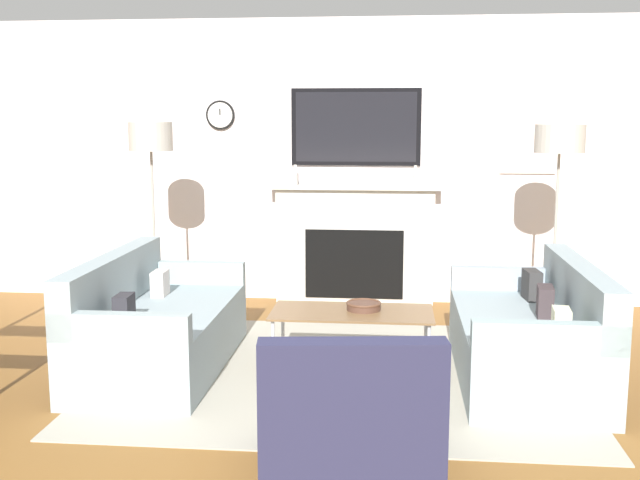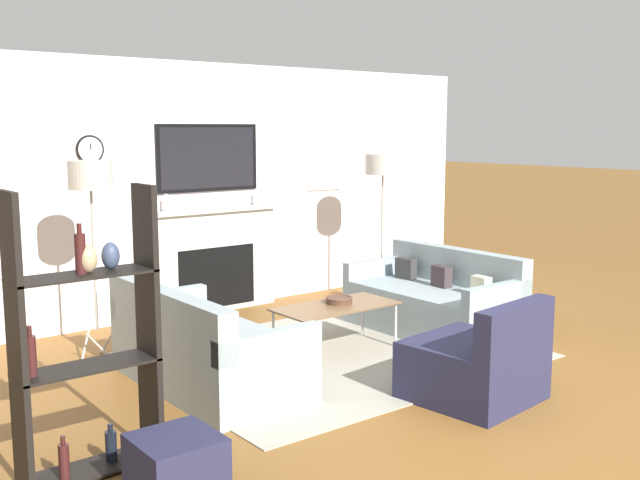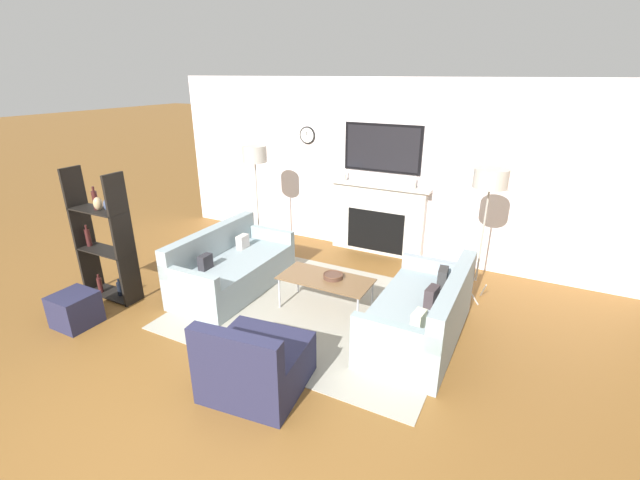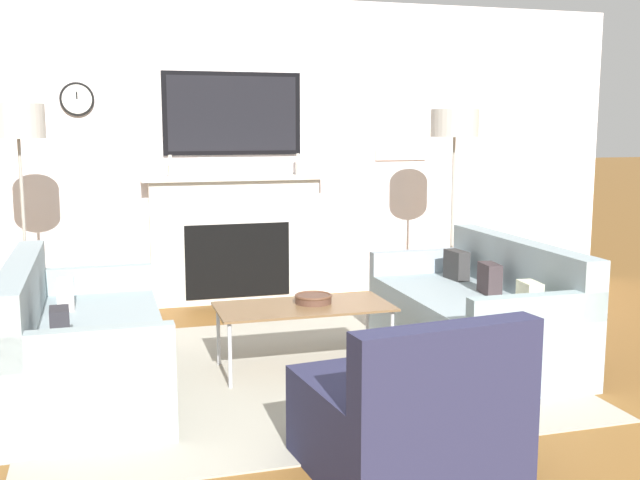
{
  "view_description": "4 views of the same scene",
  "coord_description": "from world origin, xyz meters",
  "px_view_note": "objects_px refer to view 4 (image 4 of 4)",
  "views": [
    {
      "loc": [
        0.36,
        -2.72,
        1.74
      ],
      "look_at": [
        -0.19,
        2.92,
        0.84
      ],
      "focal_mm": 42.0,
      "sensor_mm": 36.0,
      "label": 1
    },
    {
      "loc": [
        -4.05,
        -2.72,
        2.01
      ],
      "look_at": [
        0.07,
        2.54,
        1.0
      ],
      "focal_mm": 42.0,
      "sensor_mm": 36.0,
      "label": 2
    },
    {
      "loc": [
        2.16,
        -1.82,
        2.76
      ],
      "look_at": [
        -0.16,
        2.68,
        0.77
      ],
      "focal_mm": 24.0,
      "sensor_mm": 36.0,
      "label": 3
    },
    {
      "loc": [
        -1.13,
        -2.21,
        1.58
      ],
      "look_at": [
        0.25,
        2.51,
        0.83
      ],
      "focal_mm": 42.0,
      "sensor_mm": 36.0,
      "label": 4
    }
  ],
  "objects_px": {
    "decorative_bowl": "(313,298)",
    "armchair": "(409,420)",
    "floor_lamp_right": "(455,127)",
    "coffee_table": "(304,310)",
    "couch_right": "(477,316)",
    "couch_left": "(80,348)",
    "floor_lamp_left": "(18,126)"
  },
  "relations": [
    {
      "from": "armchair",
      "to": "coffee_table",
      "type": "distance_m",
      "value": 1.58
    },
    {
      "from": "couch_left",
      "to": "floor_lamp_left",
      "type": "relative_size",
      "value": 1.01
    },
    {
      "from": "coffee_table",
      "to": "armchair",
      "type": "bearing_deg",
      "value": -87.47
    },
    {
      "from": "floor_lamp_left",
      "to": "couch_left",
      "type": "bearing_deg",
      "value": -72.23
    },
    {
      "from": "couch_left",
      "to": "armchair",
      "type": "relative_size",
      "value": 1.88
    },
    {
      "from": "couch_left",
      "to": "floor_lamp_left",
      "type": "xyz_separation_m",
      "value": [
        -0.38,
        1.2,
        1.29
      ]
    },
    {
      "from": "coffee_table",
      "to": "floor_lamp_left",
      "type": "height_order",
      "value": "floor_lamp_left"
    },
    {
      "from": "armchair",
      "to": "coffee_table",
      "type": "xyz_separation_m",
      "value": [
        -0.07,
        1.57,
        0.14
      ]
    },
    {
      "from": "couch_right",
      "to": "floor_lamp_left",
      "type": "xyz_separation_m",
      "value": [
        -2.98,
        1.2,
        1.29
      ]
    },
    {
      "from": "couch_left",
      "to": "coffee_table",
      "type": "bearing_deg",
      "value": 2.98
    },
    {
      "from": "armchair",
      "to": "floor_lamp_right",
      "type": "bearing_deg",
      "value": 60.5
    },
    {
      "from": "armchair",
      "to": "decorative_bowl",
      "type": "height_order",
      "value": "armchair"
    },
    {
      "from": "couch_right",
      "to": "floor_lamp_left",
      "type": "distance_m",
      "value": 3.46
    },
    {
      "from": "couch_left",
      "to": "couch_right",
      "type": "height_order",
      "value": "couch_left"
    },
    {
      "from": "couch_left",
      "to": "coffee_table",
      "type": "relative_size",
      "value": 1.56
    },
    {
      "from": "decorative_bowl",
      "to": "floor_lamp_left",
      "type": "xyz_separation_m",
      "value": [
        -1.85,
        1.08,
        1.12
      ]
    },
    {
      "from": "armchair",
      "to": "floor_lamp_right",
      "type": "height_order",
      "value": "floor_lamp_right"
    },
    {
      "from": "decorative_bowl",
      "to": "armchair",
      "type": "bearing_deg",
      "value": -90.3
    },
    {
      "from": "couch_right",
      "to": "decorative_bowl",
      "type": "distance_m",
      "value": 1.15
    },
    {
      "from": "floor_lamp_left",
      "to": "floor_lamp_right",
      "type": "xyz_separation_m",
      "value": [
        3.36,
        0.0,
        -0.01
      ]
    },
    {
      "from": "armchair",
      "to": "floor_lamp_right",
      "type": "xyz_separation_m",
      "value": [
        1.53,
        2.7,
        1.31
      ]
    },
    {
      "from": "armchair",
      "to": "decorative_bowl",
      "type": "xyz_separation_m",
      "value": [
        0.01,
        1.62,
        0.2
      ]
    },
    {
      "from": "couch_right",
      "to": "floor_lamp_left",
      "type": "bearing_deg",
      "value": 158.12
    },
    {
      "from": "couch_right",
      "to": "floor_lamp_right",
      "type": "height_order",
      "value": "floor_lamp_right"
    },
    {
      "from": "couch_left",
      "to": "decorative_bowl",
      "type": "distance_m",
      "value": 1.48
    },
    {
      "from": "couch_right",
      "to": "armchair",
      "type": "distance_m",
      "value": 1.88
    },
    {
      "from": "armchair",
      "to": "floor_lamp_left",
      "type": "bearing_deg",
      "value": 124.29
    },
    {
      "from": "couch_right",
      "to": "coffee_table",
      "type": "height_order",
      "value": "couch_right"
    },
    {
      "from": "couch_left",
      "to": "couch_right",
      "type": "relative_size",
      "value": 1.02
    },
    {
      "from": "armchair",
      "to": "floor_lamp_right",
      "type": "relative_size",
      "value": 0.54
    },
    {
      "from": "coffee_table",
      "to": "floor_lamp_left",
      "type": "bearing_deg",
      "value": 147.55
    },
    {
      "from": "coffee_table",
      "to": "couch_right",
      "type": "bearing_deg",
      "value": -3.37
    }
  ]
}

